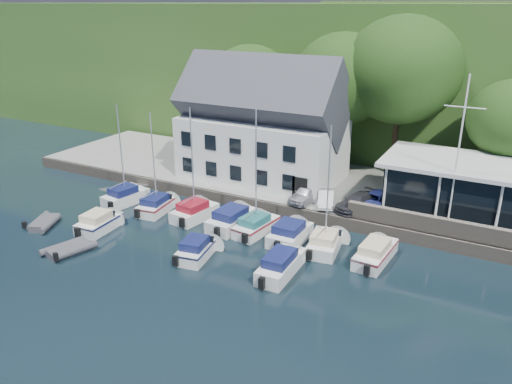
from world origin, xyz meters
TOP-DOWN VIEW (x-y plane):
  - ground at (0.00, 0.00)m, footprint 180.00×180.00m
  - quay at (0.00, 17.50)m, footprint 60.00×13.00m
  - quay_face at (0.00, 11.00)m, footprint 60.00×0.30m
  - hillside at (0.00, 62.00)m, footprint 160.00×75.00m
  - field_patch at (8.00, 70.00)m, footprint 50.00×30.00m
  - harbor_building at (-7.00, 16.50)m, footprint 14.40×8.20m
  - club_pavilion at (11.00, 16.00)m, footprint 13.20×7.20m
  - seawall at (12.00, 11.40)m, footprint 18.00×0.50m
  - gangway at (-16.50, 9.00)m, footprint 1.20×6.00m
  - car_silver at (-0.99, 12.64)m, footprint 2.08×4.05m
  - car_white at (0.70, 12.67)m, footprint 2.22×3.64m
  - car_dgrey at (3.17, 12.94)m, footprint 3.04×4.55m
  - car_blue at (4.24, 13.81)m, footprint 2.38×4.13m
  - flagpole at (9.91, 12.86)m, footprint 2.60×0.20m
  - tree_1 at (-11.01, 21.42)m, footprint 8.32×8.32m
  - tree_2 at (-1.73, 22.37)m, footprint 9.32×9.32m
  - tree_3 at (3.41, 22.78)m, footprint 10.45×10.45m
  - tree_4 at (12.75, 21.25)m, footprint 7.06×7.06m
  - boat_r1_0 at (-15.32, 7.19)m, footprint 2.88×5.99m
  - boat_r1_1 at (-11.82, 7.04)m, footprint 2.72×5.73m
  - boat_r1_2 at (-8.24, 7.28)m, footprint 2.95×5.85m
  - boat_r1_3 at (-4.85, 7.44)m, footprint 2.73×6.67m
  - boat_r1_4 at (-2.73, 7.32)m, footprint 2.62×5.99m
  - boat_r1_5 at (0.09, 7.21)m, footprint 2.30×5.62m
  - boat_r1_6 at (2.80, 7.10)m, footprint 2.82×5.65m
  - boat_r1_7 at (6.28, 7.30)m, footprint 2.32×6.55m
  - boat_r2_0 at (-13.39, 2.16)m, footprint 2.44×5.30m
  - boat_r2_2 at (-4.45, 2.08)m, footprint 2.71×5.27m
  - boat_r2_3 at (1.49, 2.81)m, footprint 2.03×6.57m
  - dinghy_0 at (-17.67, 0.69)m, footprint 2.90×3.53m
  - dinghy_1 at (-12.56, -1.58)m, footprint 2.79×3.66m

SIDE VIEW (x-z plane):
  - ground at x=0.00m, z-range 0.00..0.00m
  - gangway at x=-16.50m, z-range -0.70..0.70m
  - dinghy_0 at x=-17.67m, z-range 0.00..0.71m
  - dinghy_1 at x=-12.56m, z-range 0.00..0.75m
  - quay at x=0.00m, z-range 0.00..1.00m
  - quay_face at x=0.00m, z-range 0.00..1.00m
  - boat_r2_2 at x=-4.45m, z-range 0.00..1.43m
  - boat_r1_7 at x=6.28m, z-range 0.00..1.46m
  - boat_r2_0 at x=-13.39m, z-range 0.00..1.48m
  - boat_r1_5 at x=0.09m, z-range 0.00..1.52m
  - boat_r2_3 at x=1.49m, z-range 0.00..1.54m
  - boat_r1_3 at x=-4.85m, z-range 0.00..1.57m
  - car_white at x=0.70m, z-range 1.00..2.13m
  - seawall at x=12.00m, z-range 1.00..2.20m
  - car_dgrey at x=3.17m, z-range 1.00..2.23m
  - car_silver at x=-0.99m, z-range 1.00..2.32m
  - car_blue at x=4.24m, z-range 1.00..2.33m
  - club_pavilion at x=11.00m, z-range 1.00..5.10m
  - boat_r1_6 at x=2.80m, z-range 0.00..8.66m
  - boat_r1_1 at x=-11.82m, z-range 0.00..8.74m
  - boat_r1_4 at x=-2.73m, z-range 0.00..8.89m
  - boat_r1_2 at x=-8.24m, z-range 0.00..9.31m
  - boat_r1_0 at x=-15.32m, z-range 0.00..9.54m
  - harbor_building at x=-7.00m, z-range 1.00..9.70m
  - tree_4 at x=12.75m, z-range 1.00..10.65m
  - flagpole at x=9.91m, z-range 1.00..11.82m
  - tree_1 at x=-11.01m, z-range 1.00..12.37m
  - tree_2 at x=-1.73m, z-range 1.00..13.74m
  - hillside at x=0.00m, z-range 0.00..16.00m
  - tree_3 at x=3.41m, z-range 1.00..15.28m
  - field_patch at x=8.00m, z-range 16.00..16.30m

